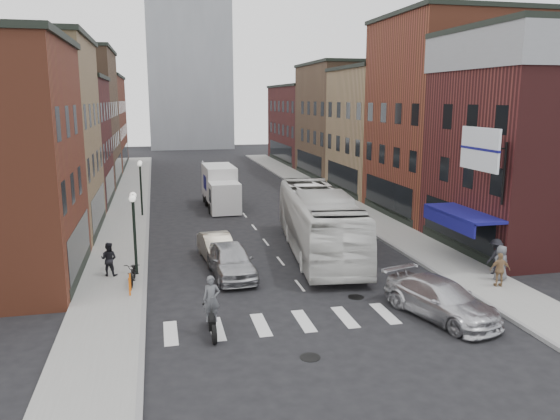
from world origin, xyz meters
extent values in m
plane|color=black|center=(0.00, 0.00, 0.00)|extent=(160.00, 160.00, 0.00)
cube|color=gray|center=(-8.50, 22.00, 0.07)|extent=(3.00, 74.00, 0.15)
cube|color=gray|center=(8.50, 22.00, 0.07)|extent=(3.00, 74.00, 0.15)
cube|color=gray|center=(-7.00, 22.00, 0.00)|extent=(0.20, 74.00, 0.16)
cube|color=gray|center=(7.00, 22.00, 0.00)|extent=(0.20, 74.00, 0.16)
cube|color=silver|center=(0.00, -3.00, 0.00)|extent=(12.00, 2.20, 0.01)
cube|color=black|center=(-10.02, 4.50, 1.60)|extent=(0.08, 7.20, 2.20)
cube|color=#A3855A|center=(-15.00, 14.00, 6.00)|extent=(10.00, 10.00, 12.00)
cube|color=black|center=(-10.02, 14.00, 1.60)|extent=(0.08, 8.00, 2.20)
cube|color=#461919|center=(-15.00, 24.00, 5.00)|extent=(10.00, 10.00, 10.00)
cube|color=black|center=(-10.02, 24.00, 1.60)|extent=(0.08, 8.00, 2.20)
cube|color=black|center=(-15.00, 24.00, 10.15)|extent=(10.30, 10.20, 0.30)
cube|color=brown|center=(-15.00, 35.00, 6.50)|extent=(10.00, 12.00, 13.00)
cube|color=black|center=(-10.02, 35.00, 1.60)|extent=(0.08, 9.60, 2.20)
cube|color=black|center=(-15.00, 35.00, 13.15)|extent=(10.30, 12.20, 0.30)
cube|color=brown|center=(-15.00, 49.00, 5.50)|extent=(10.00, 16.00, 11.00)
cube|color=black|center=(-10.02, 49.00, 1.60)|extent=(0.08, 12.80, 2.20)
cube|color=black|center=(-15.00, 49.00, 11.15)|extent=(10.30, 16.20, 0.30)
cube|color=#461919|center=(15.00, 4.50, 6.00)|extent=(10.00, 9.00, 12.00)
cube|color=black|center=(10.02, 4.50, 1.60)|extent=(0.08, 7.20, 2.20)
cube|color=black|center=(15.00, 4.50, 12.15)|extent=(10.30, 9.20, 0.30)
cube|color=brown|center=(15.00, 14.00, 7.00)|extent=(10.00, 10.00, 14.00)
cube|color=black|center=(10.02, 14.00, 1.60)|extent=(0.08, 8.00, 2.20)
cube|color=black|center=(15.00, 14.00, 14.15)|extent=(10.30, 10.20, 0.30)
cube|color=#A3855A|center=(15.00, 24.00, 5.50)|extent=(10.00, 10.00, 11.00)
cube|color=black|center=(10.02, 24.00, 1.60)|extent=(0.08, 8.00, 2.20)
cube|color=black|center=(15.00, 24.00, 11.15)|extent=(10.30, 10.20, 0.30)
cube|color=brown|center=(15.00, 35.00, 6.00)|extent=(10.00, 12.00, 12.00)
cube|color=black|center=(10.02, 35.00, 1.60)|extent=(0.08, 9.60, 2.20)
cube|color=black|center=(15.00, 35.00, 12.15)|extent=(10.30, 12.20, 0.30)
cube|color=#461919|center=(15.00, 49.00, 5.00)|extent=(10.00, 16.00, 10.00)
cube|color=black|center=(10.02, 49.00, 1.60)|extent=(0.08, 12.80, 2.20)
cube|color=black|center=(15.00, 49.00, 10.15)|extent=(10.30, 16.20, 0.30)
cube|color=navy|center=(9.10, 2.50, 2.70)|extent=(1.80, 5.00, 0.15)
cube|color=navy|center=(8.25, 2.50, 2.35)|extent=(0.10, 5.00, 0.70)
cylinder|color=black|center=(9.90, 0.50, 5.00)|extent=(0.12, 0.12, 3.00)
cylinder|color=black|center=(9.20, 0.50, 6.20)|extent=(1.40, 0.08, 0.08)
cube|color=silver|center=(8.50, 0.50, 6.20)|extent=(0.12, 3.00, 2.00)
cube|color=#9399A0|center=(0.00, 78.00, 25.00)|extent=(14.00, 14.00, 50.00)
cylinder|color=black|center=(-7.40, 4.00, 2.00)|extent=(0.14, 0.14, 4.00)
cylinder|color=black|center=(-7.40, 4.00, 4.00)|extent=(0.06, 0.90, 0.06)
sphere|color=white|center=(-7.40, 3.55, 3.95)|extent=(0.32, 0.32, 0.32)
sphere|color=white|center=(-7.40, 4.45, 3.95)|extent=(0.32, 0.32, 0.32)
cylinder|color=black|center=(-7.40, 18.00, 2.00)|extent=(0.14, 0.14, 4.00)
cylinder|color=black|center=(-7.40, 18.00, 4.00)|extent=(0.06, 0.90, 0.06)
sphere|color=white|center=(-7.40, 17.55, 3.95)|extent=(0.32, 0.32, 0.32)
sphere|color=white|center=(-7.40, 18.45, 3.95)|extent=(0.32, 0.32, 0.32)
cylinder|color=#D8590C|center=(-7.60, 1.00, 0.55)|extent=(0.08, 0.08, 0.80)
cylinder|color=#D8590C|center=(-7.60, 1.60, 0.55)|extent=(0.08, 0.08, 0.80)
cube|color=silver|center=(-1.37, 17.76, 1.23)|extent=(2.25, 2.42, 2.29)
cube|color=black|center=(-1.37, 17.76, 1.46)|extent=(2.26, 1.33, 1.01)
cube|color=silver|center=(-1.37, 21.23, 1.92)|extent=(2.39, 4.80, 2.65)
cube|color=navy|center=(-1.37, 21.23, 1.92)|extent=(2.36, 1.88, 1.10)
cube|color=black|center=(-1.37, 21.05, 0.41)|extent=(2.14, 5.99, 0.32)
cylinder|color=black|center=(-2.42, 17.94, 0.41)|extent=(0.26, 0.82, 0.82)
cylinder|color=black|center=(-0.32, 17.94, 0.41)|extent=(0.26, 0.82, 0.82)
cylinder|color=black|center=(-2.42, 21.05, 0.41)|extent=(0.26, 0.82, 0.82)
cylinder|color=black|center=(-0.32, 21.05, 0.41)|extent=(0.26, 0.82, 0.82)
cylinder|color=black|center=(-2.42, 22.88, 0.41)|extent=(0.26, 0.82, 0.82)
cylinder|color=black|center=(-0.32, 22.88, 0.41)|extent=(0.26, 0.82, 0.82)
cylinder|color=black|center=(-4.51, -2.66, 0.34)|extent=(0.14, 0.68, 0.68)
cylinder|color=black|center=(-4.51, -4.21, 0.34)|extent=(0.14, 0.68, 0.68)
cube|color=black|center=(-4.51, -3.43, 0.57)|extent=(0.34, 1.25, 0.36)
cube|color=black|center=(-4.51, -2.87, 0.98)|extent=(0.57, 0.10, 0.06)
imported|color=#515358|center=(-4.51, -3.54, 1.42)|extent=(0.65, 0.45, 1.70)
imported|color=silver|center=(2.43, 6.06, 1.80)|extent=(4.54, 13.17, 3.59)
imported|color=#A9A9AD|center=(-2.91, 3.00, 0.82)|extent=(2.17, 4.91, 1.64)
imported|color=#B1A690|center=(-3.27, 6.00, 0.70)|extent=(1.88, 4.37, 1.40)
imported|color=silver|center=(4.47, -3.82, 0.75)|extent=(3.53, 5.55, 1.50)
imported|color=black|center=(-7.50, 2.66, 0.67)|extent=(0.78, 1.99, 1.03)
imported|color=black|center=(-8.66, 4.06, 0.97)|extent=(0.90, 0.70, 1.64)
imported|color=black|center=(9.57, 0.18, 1.02)|extent=(1.25, 0.92, 1.74)
imported|color=#93714B|center=(8.68, -1.48, 0.93)|extent=(1.00, 0.65, 1.56)
imported|color=#595B61|center=(9.24, -0.73, 0.99)|extent=(0.88, 0.63, 1.67)
camera|label=1|loc=(-6.23, -22.25, 8.50)|focal=35.00mm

